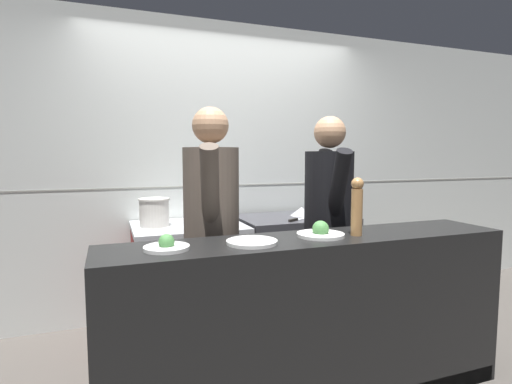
# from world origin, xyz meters

# --- Properties ---
(ground_plane) EXTENTS (14.00, 14.00, 0.00)m
(ground_plane) POSITION_xyz_m (0.00, 0.00, 0.00)
(ground_plane) COLOR #4C4742
(wall_back_tiled) EXTENTS (8.00, 0.06, 2.60)m
(wall_back_tiled) POSITION_xyz_m (0.00, 1.31, 1.30)
(wall_back_tiled) COLOR silver
(wall_back_tiled) RESTS_ON ground_plane
(oven_range) EXTENTS (0.86, 0.71, 0.88)m
(oven_range) POSITION_xyz_m (-0.44, 0.91, 0.44)
(oven_range) COLOR maroon
(oven_range) RESTS_ON ground_plane
(prep_counter) EXTENTS (0.97, 0.65, 0.89)m
(prep_counter) POSITION_xyz_m (0.50, 0.91, 0.44)
(prep_counter) COLOR #38383D
(prep_counter) RESTS_ON ground_plane
(pass_counter) EXTENTS (2.38, 0.45, 0.97)m
(pass_counter) POSITION_xyz_m (0.06, -0.24, 0.48)
(pass_counter) COLOR black
(pass_counter) RESTS_ON ground_plane
(stock_pot) EXTENTS (0.24, 0.24, 0.22)m
(stock_pot) POSITION_xyz_m (-0.69, 0.94, 0.99)
(stock_pot) COLOR beige
(stock_pot) RESTS_ON oven_range
(sauce_pot) EXTENTS (0.34, 0.34, 0.19)m
(sauce_pot) POSITION_xyz_m (-0.23, 0.95, 0.98)
(sauce_pot) COLOR #B7BABF
(sauce_pot) RESTS_ON oven_range
(mixing_bowl_steel) EXTENTS (0.20, 0.20, 0.07)m
(mixing_bowl_steel) POSITION_xyz_m (0.58, 0.94, 0.93)
(mixing_bowl_steel) COLOR #B7BABF
(mixing_bowl_steel) RESTS_ON prep_counter
(chefs_knife) EXTENTS (0.33, 0.22, 0.02)m
(chefs_knife) POSITION_xyz_m (0.46, 0.74, 0.90)
(chefs_knife) COLOR #B7BABF
(chefs_knife) RESTS_ON prep_counter
(plated_dish_main) EXTENTS (0.23, 0.23, 0.08)m
(plated_dish_main) POSITION_xyz_m (-0.76, -0.25, 0.99)
(plated_dish_main) COLOR white
(plated_dish_main) RESTS_ON pass_counter
(plated_dish_appetiser) EXTENTS (0.27, 0.27, 0.02)m
(plated_dish_appetiser) POSITION_xyz_m (-0.33, -0.27, 0.98)
(plated_dish_appetiser) COLOR white
(plated_dish_appetiser) RESTS_ON pass_counter
(plated_dish_dessert) EXTENTS (0.27, 0.27, 0.10)m
(plated_dish_dessert) POSITION_xyz_m (0.11, -0.23, 0.99)
(plated_dish_dessert) COLOR white
(plated_dish_dessert) RESTS_ON pass_counter
(pepper_mill) EXTENTS (0.07, 0.07, 0.34)m
(pepper_mill) POSITION_xyz_m (0.31, -0.28, 1.14)
(pepper_mill) COLOR #AD7A47
(pepper_mill) RESTS_ON pass_counter
(chef_head_cook) EXTENTS (0.43, 0.75, 1.73)m
(chef_head_cook) POSITION_xyz_m (-0.42, 0.24, 0.96)
(chef_head_cook) COLOR black
(chef_head_cook) RESTS_ON ground_plane
(chef_sous) EXTENTS (0.42, 0.74, 1.70)m
(chef_sous) POSITION_xyz_m (0.46, 0.28, 0.95)
(chef_sous) COLOR black
(chef_sous) RESTS_ON ground_plane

